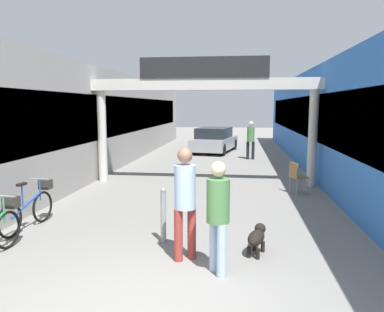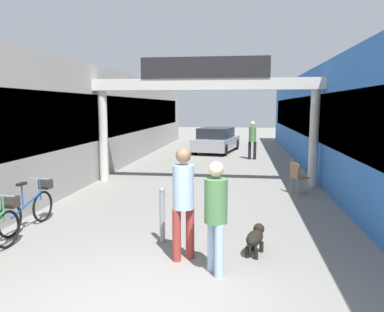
{
  "view_description": "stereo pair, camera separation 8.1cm",
  "coord_description": "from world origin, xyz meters",
  "px_view_note": "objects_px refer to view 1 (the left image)",
  "views": [
    {
      "loc": [
        1.09,
        -3.94,
        2.48
      ],
      "look_at": [
        0.0,
        4.8,
        1.3
      ],
      "focal_mm": 35.0,
      "sensor_mm": 36.0,
      "label": 1
    },
    {
      "loc": [
        1.17,
        -3.92,
        2.48
      ],
      "look_at": [
        0.0,
        4.8,
        1.3
      ],
      "focal_mm": 35.0,
      "sensor_mm": 36.0,
      "label": 2
    }
  ],
  "objects_px": {
    "cafe_chair_wood_nearer": "(296,175)",
    "dog_on_leash": "(257,237)",
    "bollard_post_metal": "(163,215)",
    "parked_car_silver": "(214,140)",
    "bicycle_blue_second": "(31,207)",
    "pedestrian_companion": "(185,196)",
    "pedestrian_carrying_crate": "(251,137)",
    "pedestrian_with_dog": "(218,210)"
  },
  "relations": [
    {
      "from": "pedestrian_with_dog",
      "to": "bollard_post_metal",
      "type": "distance_m",
      "value": 1.63
    },
    {
      "from": "pedestrian_carrying_crate",
      "to": "bicycle_blue_second",
      "type": "distance_m",
      "value": 11.66
    },
    {
      "from": "pedestrian_with_dog",
      "to": "cafe_chair_wood_nearer",
      "type": "xyz_separation_m",
      "value": [
        1.94,
        5.45,
        -0.43
      ]
    },
    {
      "from": "cafe_chair_wood_nearer",
      "to": "dog_on_leash",
      "type": "bearing_deg",
      "value": -106.0
    },
    {
      "from": "cafe_chair_wood_nearer",
      "to": "parked_car_silver",
      "type": "distance_m",
      "value": 9.87
    },
    {
      "from": "bollard_post_metal",
      "to": "cafe_chair_wood_nearer",
      "type": "distance_m",
      "value": 5.22
    },
    {
      "from": "pedestrian_carrying_crate",
      "to": "cafe_chair_wood_nearer",
      "type": "xyz_separation_m",
      "value": [
        1.09,
        -6.82,
        -0.49
      ]
    },
    {
      "from": "pedestrian_with_dog",
      "to": "parked_car_silver",
      "type": "distance_m",
      "value": 14.9
    },
    {
      "from": "bicycle_blue_second",
      "to": "cafe_chair_wood_nearer",
      "type": "height_order",
      "value": "bicycle_blue_second"
    },
    {
      "from": "pedestrian_with_dog",
      "to": "pedestrian_companion",
      "type": "xyz_separation_m",
      "value": [
        -0.55,
        0.45,
        0.09
      ]
    },
    {
      "from": "bicycle_blue_second",
      "to": "dog_on_leash",
      "type": "bearing_deg",
      "value": -10.06
    },
    {
      "from": "pedestrian_companion",
      "to": "cafe_chair_wood_nearer",
      "type": "xyz_separation_m",
      "value": [
        2.49,
        5.0,
        -0.52
      ]
    },
    {
      "from": "pedestrian_carrying_crate",
      "to": "parked_car_silver",
      "type": "relative_size",
      "value": 0.42
    },
    {
      "from": "bollard_post_metal",
      "to": "parked_car_silver",
      "type": "distance_m",
      "value": 13.7
    },
    {
      "from": "pedestrian_carrying_crate",
      "to": "bicycle_blue_second",
      "type": "height_order",
      "value": "pedestrian_carrying_crate"
    },
    {
      "from": "dog_on_leash",
      "to": "parked_car_silver",
      "type": "xyz_separation_m",
      "value": [
        -1.63,
        14.03,
        0.35
      ]
    },
    {
      "from": "pedestrian_with_dog",
      "to": "cafe_chair_wood_nearer",
      "type": "relative_size",
      "value": 1.9
    },
    {
      "from": "pedestrian_with_dog",
      "to": "parked_car_silver",
      "type": "bearing_deg",
      "value": 93.88
    },
    {
      "from": "bicycle_blue_second",
      "to": "pedestrian_carrying_crate",
      "type": "bearing_deg",
      "value": 65.9
    },
    {
      "from": "dog_on_leash",
      "to": "bicycle_blue_second",
      "type": "bearing_deg",
      "value": 169.94
    },
    {
      "from": "pedestrian_with_dog",
      "to": "bicycle_blue_second",
      "type": "distance_m",
      "value": 4.27
    },
    {
      "from": "parked_car_silver",
      "to": "pedestrian_companion",
      "type": "bearing_deg",
      "value": -88.18
    },
    {
      "from": "dog_on_leash",
      "to": "bollard_post_metal",
      "type": "xyz_separation_m",
      "value": [
        -1.67,
        0.32,
        0.23
      ]
    },
    {
      "from": "bollard_post_metal",
      "to": "pedestrian_with_dog",
      "type": "bearing_deg",
      "value": -47.86
    },
    {
      "from": "cafe_chair_wood_nearer",
      "to": "pedestrian_carrying_crate",
      "type": "bearing_deg",
      "value": 99.08
    },
    {
      "from": "pedestrian_companion",
      "to": "cafe_chair_wood_nearer",
      "type": "distance_m",
      "value": 5.61
    },
    {
      "from": "pedestrian_carrying_crate",
      "to": "dog_on_leash",
      "type": "xyz_separation_m",
      "value": [
        -0.23,
        -11.43,
        -0.74
      ]
    },
    {
      "from": "dog_on_leash",
      "to": "pedestrian_companion",
      "type": "bearing_deg",
      "value": -161.33
    },
    {
      "from": "bollard_post_metal",
      "to": "parked_car_silver",
      "type": "xyz_separation_m",
      "value": [
        0.04,
        13.7,
        0.12
      ]
    },
    {
      "from": "pedestrian_companion",
      "to": "pedestrian_carrying_crate",
      "type": "xyz_separation_m",
      "value": [
        1.4,
        11.83,
        -0.03
      ]
    },
    {
      "from": "pedestrian_with_dog",
      "to": "pedestrian_carrying_crate",
      "type": "relative_size",
      "value": 0.95
    },
    {
      "from": "dog_on_leash",
      "to": "cafe_chair_wood_nearer",
      "type": "bearing_deg",
      "value": 74.0
    },
    {
      "from": "dog_on_leash",
      "to": "cafe_chair_wood_nearer",
      "type": "distance_m",
      "value": 4.8
    },
    {
      "from": "dog_on_leash",
      "to": "bollard_post_metal",
      "type": "distance_m",
      "value": 1.72
    },
    {
      "from": "pedestrian_with_dog",
      "to": "parked_car_silver",
      "type": "height_order",
      "value": "pedestrian_with_dog"
    },
    {
      "from": "parked_car_silver",
      "to": "pedestrian_with_dog",
      "type": "bearing_deg",
      "value": -86.12
    },
    {
      "from": "pedestrian_with_dog",
      "to": "cafe_chair_wood_nearer",
      "type": "height_order",
      "value": "pedestrian_with_dog"
    },
    {
      "from": "bicycle_blue_second",
      "to": "bollard_post_metal",
      "type": "height_order",
      "value": "bollard_post_metal"
    },
    {
      "from": "pedestrian_companion",
      "to": "bicycle_blue_second",
      "type": "xyz_separation_m",
      "value": [
        -3.36,
        1.2,
        -0.62
      ]
    },
    {
      "from": "pedestrian_companion",
      "to": "pedestrian_carrying_crate",
      "type": "relative_size",
      "value": 1.02
    },
    {
      "from": "pedestrian_with_dog",
      "to": "pedestrian_carrying_crate",
      "type": "bearing_deg",
      "value": 86.05
    },
    {
      "from": "pedestrian_with_dog",
      "to": "cafe_chair_wood_nearer",
      "type": "bearing_deg",
      "value": 70.43
    }
  ]
}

